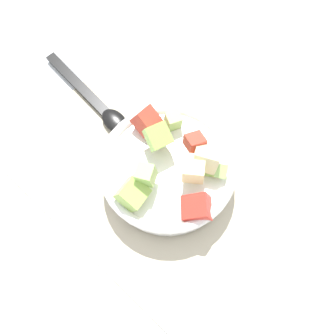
# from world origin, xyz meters

# --- Properties ---
(ground_plane) EXTENTS (2.40, 2.40, 0.00)m
(ground_plane) POSITION_xyz_m (0.00, 0.00, 0.00)
(ground_plane) COLOR silver
(placemat) EXTENTS (0.52, 0.34, 0.01)m
(placemat) POSITION_xyz_m (0.00, 0.00, 0.00)
(placemat) COLOR #BCB299
(placemat) RESTS_ON ground_plane
(salad_bowl) EXTENTS (0.22, 0.22, 0.10)m
(salad_bowl) POSITION_xyz_m (0.01, -0.01, 0.04)
(salad_bowl) COLOR white
(salad_bowl) RESTS_ON placemat
(serving_spoon) EXTENTS (0.22, 0.05, 0.01)m
(serving_spoon) POSITION_xyz_m (0.20, -0.03, 0.01)
(serving_spoon) COLOR black
(serving_spoon) RESTS_ON placemat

